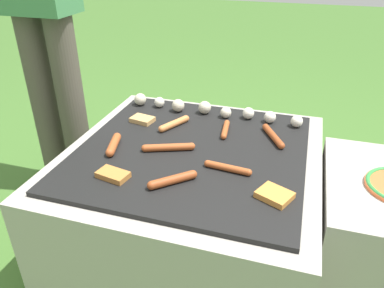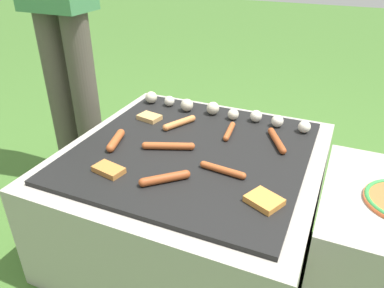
% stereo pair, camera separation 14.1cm
% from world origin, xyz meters
% --- Properties ---
extents(ground_plane, '(14.00, 14.00, 0.00)m').
position_xyz_m(ground_plane, '(0.00, 0.00, 0.00)').
color(ground_plane, '#3D6628').
extents(grill, '(0.96, 0.96, 0.45)m').
position_xyz_m(grill, '(0.00, 0.00, 0.22)').
color(grill, '#9E998E').
rests_on(grill, ground_plane).
extents(side_ledge, '(0.46, 0.56, 0.45)m').
position_xyz_m(side_ledge, '(0.72, -0.03, 0.22)').
color(side_ledge, '#9E998E').
rests_on(side_ledge, ground_plane).
extents(sausage_mid_left, '(0.17, 0.04, 0.02)m').
position_xyz_m(sausage_mid_left, '(0.16, -0.11, 0.46)').
color(sausage_mid_left, '#A34C23').
rests_on(sausage_mid_left, grill).
extents(sausage_back_center, '(0.14, 0.13, 0.03)m').
position_xyz_m(sausage_back_center, '(0.01, -0.24, 0.46)').
color(sausage_back_center, '#93421E').
rests_on(sausage_back_center, grill).
extents(sausage_front_center, '(0.11, 0.17, 0.03)m').
position_xyz_m(sausage_front_center, '(0.29, 0.17, 0.46)').
color(sausage_front_center, '#93421E').
rests_on(sausage_front_center, grill).
extents(sausage_front_right, '(0.19, 0.09, 0.03)m').
position_xyz_m(sausage_front_right, '(-0.08, -0.04, 0.46)').
color(sausage_front_right, '#A34C23').
rests_on(sausage_front_right, grill).
extents(sausage_back_right, '(0.06, 0.15, 0.03)m').
position_xyz_m(sausage_back_right, '(-0.29, -0.08, 0.47)').
color(sausage_back_right, '#A34C23').
rests_on(sausage_back_right, grill).
extents(sausage_front_left, '(0.04, 0.15, 0.02)m').
position_xyz_m(sausage_front_left, '(0.09, 0.17, 0.46)').
color(sausage_front_left, '#A34C23').
rests_on(sausage_front_left, grill).
extents(sausage_back_left, '(0.09, 0.15, 0.03)m').
position_xyz_m(sausage_back_left, '(-0.13, 0.16, 0.46)').
color(sausage_back_left, '#C6753D').
rests_on(sausage_back_left, grill).
extents(bread_slice_center, '(0.12, 0.12, 0.02)m').
position_xyz_m(bread_slice_center, '(0.33, -0.22, 0.46)').
color(bread_slice_center, '#D18438').
rests_on(bread_slice_center, grill).
extents(bread_slice_right, '(0.12, 0.08, 0.02)m').
position_xyz_m(bread_slice_right, '(-0.20, -0.26, 0.46)').
color(bread_slice_right, '#B27033').
rests_on(bread_slice_right, grill).
extents(bread_slice_left, '(0.11, 0.08, 0.02)m').
position_xyz_m(bread_slice_left, '(-0.28, 0.16, 0.46)').
color(bread_slice_left, tan).
rests_on(bread_slice_left, grill).
extents(mushroom_row, '(0.78, 0.08, 0.06)m').
position_xyz_m(mushroom_row, '(-0.02, 0.32, 0.48)').
color(mushroom_row, beige).
rests_on(mushroom_row, grill).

